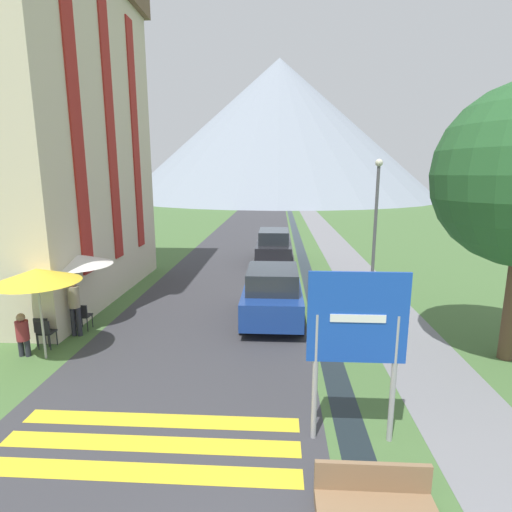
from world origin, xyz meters
name	(u,v)px	position (x,y,z in m)	size (l,w,h in m)	color
ground_plane	(282,257)	(0.00, 20.00, 0.00)	(160.00, 160.00, 0.00)	#476B38
road	(251,232)	(-2.50, 30.00, 0.00)	(6.40, 60.00, 0.01)	#38383D
footpath	(324,233)	(3.60, 30.00, 0.00)	(2.20, 60.00, 0.01)	slate
drainage_channel	(295,232)	(1.20, 30.00, 0.00)	(0.60, 60.00, 0.00)	black
crosswalk_marking	(150,444)	(-2.50, 3.20, 0.01)	(5.44, 1.84, 0.01)	yellow
mountain_distant	(279,130)	(-0.34, 80.55, 13.44)	(61.80, 61.80, 26.89)	gray
hotel_building	(33,120)	(-9.40, 12.00, 6.78)	(6.30, 9.89, 12.67)	beige
road_sign	(357,334)	(1.16, 3.55, 2.08)	(1.73, 0.11, 3.18)	#9E9EA3
parked_car_near	(272,294)	(-0.40, 9.57, 0.91)	(1.99, 3.91, 1.82)	navy
parked_car_far	(274,246)	(-0.47, 18.52, 0.91)	(1.95, 4.45, 1.82)	black
cafe_chair_near_right	(43,328)	(-6.84, 7.20, 0.51)	(0.40, 0.40, 0.85)	#232328
cafe_chair_near_left	(45,331)	(-6.67, 7.01, 0.51)	(0.40, 0.40, 0.85)	#232328
cafe_chair_middle	(83,315)	(-6.27, 8.37, 0.51)	(0.40, 0.40, 0.85)	#232328
cafe_umbrella_front_yellow	(37,276)	(-6.36, 6.44, 2.26)	(2.13, 2.13, 2.45)	#B7B2A8
cafe_umbrella_middle_white	(74,259)	(-6.65, 8.86, 2.16)	(2.34, 2.34, 2.34)	#B7B2A8
person_seated_far	(23,333)	(-6.98, 6.52, 0.67)	(0.32, 0.32, 1.20)	#282833
person_standing_terrace	(74,304)	(-6.27, 7.94, 1.02)	(0.32, 0.32, 1.75)	#282833
streetlamp	(376,218)	(3.46, 12.30, 3.15)	(0.28, 0.28, 5.34)	#515156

